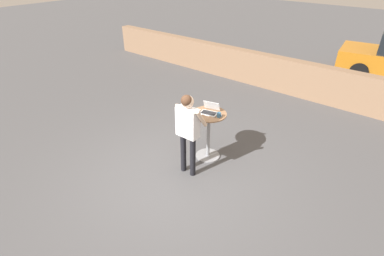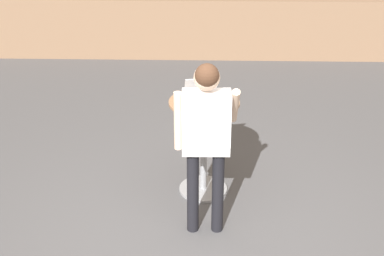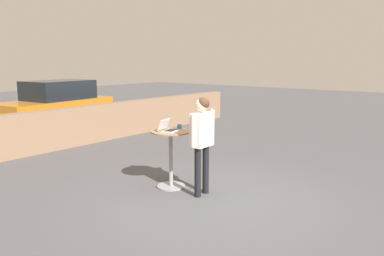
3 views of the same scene
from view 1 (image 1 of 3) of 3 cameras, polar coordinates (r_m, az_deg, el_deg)
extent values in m
plane|color=#4C4C4F|center=(5.91, -3.09, -9.49)|extent=(50.00, 50.00, 0.00)
cube|color=#84664C|center=(9.71, 18.40, 9.22)|extent=(15.31, 0.35, 1.05)
cylinder|color=gray|center=(6.48, 3.01, -5.24)|extent=(0.51, 0.51, 0.03)
cylinder|color=gray|center=(6.20, 3.13, -1.44)|extent=(0.07, 0.07, 0.99)
cylinder|color=#8C6647|center=(5.95, 3.27, 2.70)|extent=(0.70, 0.70, 0.02)
cube|color=silver|center=(5.93, 3.20, 2.84)|extent=(0.37, 0.28, 0.02)
cube|color=black|center=(5.92, 3.20, 2.92)|extent=(0.32, 0.23, 0.00)
cube|color=silver|center=(6.00, 3.76, 4.28)|extent=(0.35, 0.17, 0.19)
cube|color=white|center=(6.00, 3.75, 4.28)|extent=(0.32, 0.14, 0.17)
cylinder|color=#336084|center=(5.80, 5.14, 2.51)|extent=(0.08, 0.08, 0.09)
torus|color=#336084|center=(5.77, 5.58, 2.37)|extent=(0.04, 0.01, 0.04)
cylinder|color=black|center=(5.85, -1.65, -4.65)|extent=(0.11, 0.11, 0.86)
cylinder|color=black|center=(5.73, 0.14, -5.47)|extent=(0.11, 0.11, 0.86)
cube|color=silver|center=(5.41, -0.81, 1.08)|extent=(0.42, 0.22, 0.56)
sphere|color=beige|center=(5.22, -0.85, 5.07)|extent=(0.22, 0.22, 0.22)
sphere|color=#472D1E|center=(5.18, -1.04, 5.24)|extent=(0.20, 0.20, 0.20)
cylinder|color=beige|center=(5.54, -2.79, 1.97)|extent=(0.07, 0.07, 0.54)
cylinder|color=beige|center=(5.27, 1.80, 1.77)|extent=(0.08, 0.32, 0.41)
cylinder|color=black|center=(11.78, 29.18, 9.38)|extent=(0.63, 0.29, 0.61)
cylinder|color=black|center=(13.35, 29.93, 11.32)|extent=(0.63, 0.29, 0.61)
camera|label=2|loc=(3.15, -59.03, 4.14)|focal=50.00mm
camera|label=3|loc=(8.06, -51.01, 8.44)|focal=35.00mm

